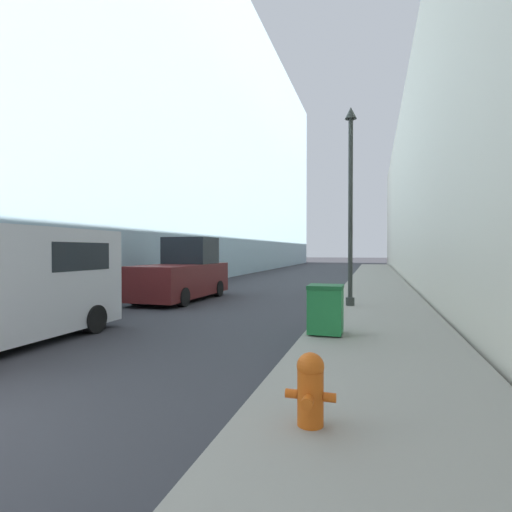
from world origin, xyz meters
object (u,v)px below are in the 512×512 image
(lamppost, at_px, (351,195))
(fire_hydrant, at_px, (310,387))
(white_van, at_px, (7,280))
(pickup_truck, at_px, (182,274))
(trash_bin, at_px, (326,309))

(lamppost, bearing_deg, fire_hydrant, -89.32)
(fire_hydrant, distance_m, white_van, 6.77)
(white_van, distance_m, pickup_truck, 7.54)
(fire_hydrant, relative_size, pickup_truck, 0.14)
(white_van, bearing_deg, trash_bin, 19.17)
(pickup_truck, bearing_deg, trash_bin, -42.22)
(trash_bin, bearing_deg, lamppost, 86.91)
(lamppost, height_order, pickup_truck, lamppost)
(fire_hydrant, height_order, pickup_truck, pickup_truck)
(white_van, height_order, pickup_truck, pickup_truck)
(white_van, xyz_separation_m, pickup_truck, (0.00, 7.53, -0.31))
(fire_hydrant, distance_m, lamppost, 9.35)
(trash_bin, height_order, white_van, white_van)
(fire_hydrant, bearing_deg, lamppost, 90.68)
(lamppost, relative_size, pickup_truck, 1.23)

